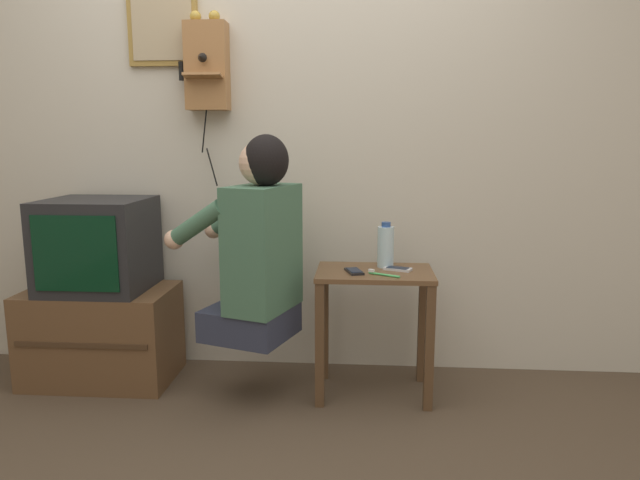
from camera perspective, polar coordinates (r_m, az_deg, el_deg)
The scene contains 11 objects.
wall_back at distance 2.96m, azimuth -3.84°, elevation 11.63°, with size 6.80×0.05×2.55m.
side_table at distance 2.67m, azimuth 5.43°, elevation -6.19°, with size 0.53×0.36×0.60m.
person at distance 2.54m, azimuth -6.30°, elevation -0.65°, with size 0.60×0.51×0.91m.
tv_stand at distance 3.08m, azimuth -20.97°, elevation -8.81°, with size 0.71×0.44×0.46m.
television at distance 2.98m, azimuth -21.32°, elevation -0.44°, with size 0.48×0.46×0.45m.
wall_phone_antique at distance 2.97m, azimuth -11.26°, elevation 16.77°, with size 0.25×0.18×0.84m.
framed_picture at distance 3.10m, azimuth -15.46°, elevation 19.85°, with size 0.35×0.03×0.37m.
cell_phone_held at distance 2.59m, azimuth 3.44°, elevation -3.14°, with size 0.09×0.14×0.01m.
cell_phone_spare at distance 2.65m, azimuth 7.79°, elevation -2.87°, with size 0.14×0.10×0.01m.
water_bottle at distance 2.69m, azimuth 6.58°, elevation -0.62°, with size 0.08×0.08×0.21m.
toothbrush at distance 2.54m, azimuth 6.18°, elevation -3.39°, with size 0.14×0.08×0.02m.
Camera 1 is at (0.41, -1.70, 1.19)m, focal length 32.00 mm.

